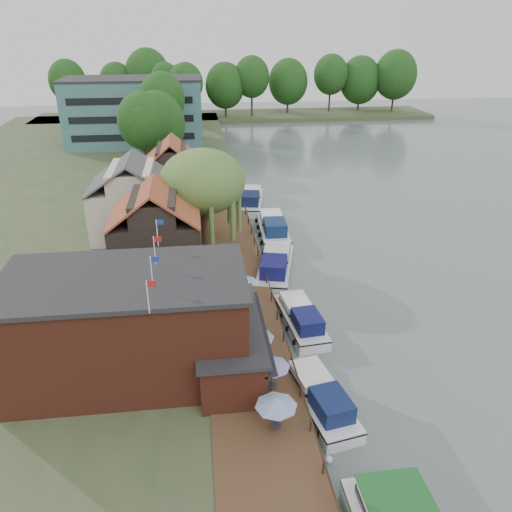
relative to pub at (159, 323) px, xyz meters
name	(u,v)px	position (x,y,z in m)	size (l,w,h in m)	color
ground	(356,356)	(14.00, 1.00, -4.65)	(260.00, 260.00, 0.00)	slate
land_bank	(52,208)	(-16.00, 36.00, -4.15)	(50.00, 140.00, 1.00)	#384728
quay_deck	(237,286)	(6.00, 11.00, -3.60)	(6.00, 50.00, 0.10)	#47301E
quay_rail	(266,277)	(8.70, 11.50, -3.15)	(0.20, 49.00, 1.00)	black
pub	(159,323)	(0.00, 0.00, 0.00)	(20.00, 11.00, 7.30)	maroon
hotel_block	(135,111)	(-8.00, 71.00, 2.50)	(25.40, 12.40, 12.30)	#38666B
cottage_a	(156,230)	(-1.00, 15.00, 0.60)	(8.60, 7.60, 8.50)	black
cottage_b	(134,197)	(-4.00, 25.00, 0.60)	(9.60, 8.60, 8.50)	beige
cottage_c	(173,173)	(0.00, 34.00, 0.60)	(7.60, 7.60, 8.50)	black
willow	(203,200)	(3.50, 20.00, 1.56)	(8.60, 8.60, 10.43)	#476B2D
umbrella_0	(276,415)	(6.71, -6.71, -2.36)	(2.44, 2.44, 2.38)	navy
umbrella_1	(271,375)	(6.99, -3.18, -2.36)	(2.36, 2.36, 2.38)	navy
umbrella_2	(258,345)	(6.54, 0.08, -2.36)	(2.28, 2.28, 2.38)	navy
umbrella_3	(240,304)	(5.86, 5.82, -2.36)	(2.27, 2.27, 2.38)	navy
umbrella_4	(245,288)	(6.50, 8.29, -2.36)	(2.09, 2.09, 2.38)	#1C429C
cruiser_0	(320,393)	(10.00, -3.89, -3.57)	(2.93, 9.07, 2.17)	white
cruiser_1	(301,315)	(10.71, 5.44, -3.57)	(2.92, 9.04, 2.16)	silver
cruiser_2	(276,263)	(10.13, 14.77, -3.36)	(3.40, 10.51, 2.57)	silver
cruiser_3	(273,225)	(11.39, 24.59, -3.36)	(3.41, 10.55, 2.58)	white
cruiser_4	(251,198)	(10.02, 34.81, -3.39)	(3.33, 10.30, 2.51)	white
swan	(329,459)	(9.50, -8.35, -4.43)	(0.44, 0.44, 0.44)	white
bank_tree_0	(144,139)	(-4.17, 44.25, 2.86)	(6.95, 6.95, 13.01)	#143811
bank_tree_1	(157,132)	(-2.69, 50.85, 2.49)	(8.69, 8.69, 12.28)	#143811
bank_tree_2	(163,115)	(-2.09, 60.12, 3.48)	(7.59, 7.59, 14.25)	#143811
bank_tree_3	(159,105)	(-3.80, 78.27, 2.55)	(6.34, 6.34, 12.41)	#143811
bank_tree_4	(186,95)	(1.72, 86.61, 3.28)	(7.51, 7.51, 13.85)	#143811
bank_tree_5	(166,92)	(-3.04, 94.68, 3.05)	(6.39, 6.39, 13.40)	#143811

